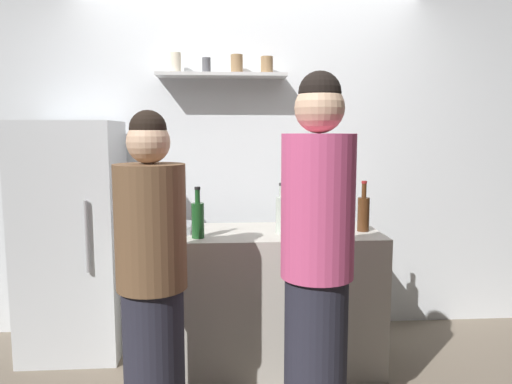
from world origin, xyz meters
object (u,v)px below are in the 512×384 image
at_px(refrigerator, 73,239).
at_px(baking_pan, 164,228).
at_px(wine_bottle_pale_glass, 281,214).
at_px(utensil_holder, 301,215).
at_px(wine_bottle_green_glass, 198,219).
at_px(person_pink_top, 317,265).
at_px(water_bottle_plastic, 301,223).
at_px(person_brown_jacket, 152,281).
at_px(wine_bottle_amber_glass, 363,212).

distance_m(refrigerator, baking_pan, 0.72).
height_order(refrigerator, wine_bottle_pale_glass, refrigerator).
height_order(utensil_holder, wine_bottle_green_glass, wine_bottle_green_glass).
bearing_deg(person_pink_top, water_bottle_plastic, -110.11).
bearing_deg(utensil_holder, wine_bottle_green_glass, -150.47).
height_order(baking_pan, person_pink_top, person_pink_top).
xyz_separation_m(wine_bottle_pale_glass, person_brown_jacket, (-0.71, -0.61, -0.22)).
bearing_deg(person_pink_top, wine_bottle_amber_glass, -138.24).
height_order(refrigerator, baking_pan, refrigerator).
relative_size(utensil_holder, water_bottle_plastic, 1.08).
height_order(wine_bottle_amber_glass, person_brown_jacket, person_brown_jacket).
bearing_deg(wine_bottle_amber_glass, wine_bottle_pale_glass, -176.79).
height_order(wine_bottle_pale_glass, wine_bottle_amber_glass, wine_bottle_amber_glass).
xyz_separation_m(utensil_holder, person_brown_jacket, (-0.88, -0.90, -0.16)).
xyz_separation_m(baking_pan, wine_bottle_amber_glass, (1.25, -0.06, 0.09)).
bearing_deg(water_bottle_plastic, person_pink_top, -92.00).
distance_m(refrigerator, wine_bottle_pale_glass, 1.44).
distance_m(water_bottle_plastic, person_brown_jacket, 0.94).
bearing_deg(utensil_holder, refrigerator, 176.99).
bearing_deg(wine_bottle_amber_glass, utensil_holder, 143.48).
distance_m(water_bottle_plastic, person_pink_top, 0.59).
distance_m(utensil_holder, water_bottle_plastic, 0.45).
distance_m(baking_pan, wine_bottle_pale_glass, 0.74).
bearing_deg(person_pink_top, utensil_holder, -113.39).
xyz_separation_m(wine_bottle_amber_glass, person_brown_jacket, (-1.23, -0.64, -0.21)).
height_order(water_bottle_plastic, person_pink_top, person_pink_top).
relative_size(wine_bottle_pale_glass, person_brown_jacket, 0.19).
xyz_separation_m(refrigerator, utensil_holder, (1.54, -0.08, 0.16)).
relative_size(utensil_holder, wine_bottle_amber_glass, 0.71).
bearing_deg(wine_bottle_amber_glass, person_pink_top, -120.13).
xyz_separation_m(refrigerator, person_pink_top, (1.45, -1.11, 0.10)).
relative_size(baking_pan, wine_bottle_green_glass, 1.12).
distance_m(baking_pan, wine_bottle_amber_glass, 1.25).
distance_m(baking_pan, utensil_holder, 0.92).
height_order(wine_bottle_green_glass, person_brown_jacket, person_brown_jacket).
relative_size(utensil_holder, person_pink_top, 0.13).
xyz_separation_m(wine_bottle_green_glass, person_pink_top, (0.58, -0.65, -0.11)).
bearing_deg(person_brown_jacket, wine_bottle_green_glass, 71.33).
height_order(refrigerator, wine_bottle_green_glass, refrigerator).
bearing_deg(baking_pan, water_bottle_plastic, -16.99).
distance_m(utensil_holder, person_brown_jacket, 1.27).
relative_size(baking_pan, person_pink_top, 0.19).
bearing_deg(water_bottle_plastic, person_brown_jacket, -150.53).
distance_m(wine_bottle_amber_glass, water_bottle_plastic, 0.47).
height_order(wine_bottle_amber_glass, person_pink_top, person_pink_top).
bearing_deg(water_bottle_plastic, wine_bottle_amber_glass, 23.55).
bearing_deg(baking_pan, refrigerator, 156.85).
bearing_deg(wine_bottle_pale_glass, water_bottle_plastic, -58.55).
xyz_separation_m(refrigerator, person_brown_jacket, (0.67, -0.98, 0.00)).
bearing_deg(baking_pan, wine_bottle_green_glass, -40.68).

